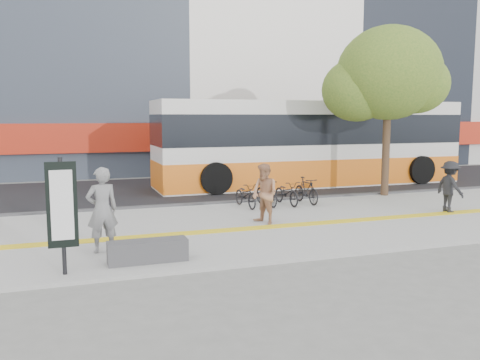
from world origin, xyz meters
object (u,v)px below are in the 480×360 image
object	(u,v)px
seated_woman	(102,210)
pedestrian_dark	(450,187)
bench	(148,251)
signboard	(62,207)
street_tree	(386,76)
bus	(311,146)
pedestrian_tan	(265,194)

from	to	relation	value
seated_woman	pedestrian_dark	distance (m)	10.55
seated_woman	bench	bearing A→B (deg)	116.81
signboard	street_tree	distance (m)	13.40
bench	pedestrian_dark	xyz separation A→B (m)	(9.67, 2.37, 0.57)
bus	seated_woman	size ratio (longest dim) A/B	7.26
signboard	pedestrian_dark	size ratio (longest dim) A/B	1.39
signboard	street_tree	bearing A→B (deg)	29.07
street_tree	seated_woman	size ratio (longest dim) A/B	3.39
bench	pedestrian_dark	size ratio (longest dim) A/B	1.01
seated_woman	bus	bearing A→B (deg)	-147.07
bench	bus	size ratio (longest dim) A/B	0.12
signboard	pedestrian_tan	world-z (taller)	signboard
bus	pedestrian_tan	bearing A→B (deg)	-125.39
street_tree	seated_woman	bearing A→B (deg)	-155.01
signboard	pedestrian_tan	distance (m)	6.04
street_tree	signboard	bearing A→B (deg)	-150.93
street_tree	bus	size ratio (longest dim) A/B	0.47
bench	signboard	bearing A→B (deg)	-169.19
signboard	seated_woman	bearing A→B (deg)	60.16
street_tree	pedestrian_dark	bearing A→B (deg)	-91.77
bench	seated_woman	distance (m)	1.53
street_tree	pedestrian_dark	distance (m)	5.16
bus	pedestrian_dark	size ratio (longest dim) A/B	8.54
bench	signboard	distance (m)	1.94
seated_woman	pedestrian_dark	xyz separation A→B (m)	(10.47, 1.28, -0.14)
bench	pedestrian_tan	distance (m)	4.55
street_tree	pedestrian_tan	world-z (taller)	street_tree
bench	seated_woman	world-z (taller)	seated_woman
signboard	pedestrian_dark	distance (m)	11.59
street_tree	pedestrian_tan	size ratio (longest dim) A/B	3.80
signboard	seated_woman	distance (m)	1.65
bus	seated_woman	distance (m)	12.79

